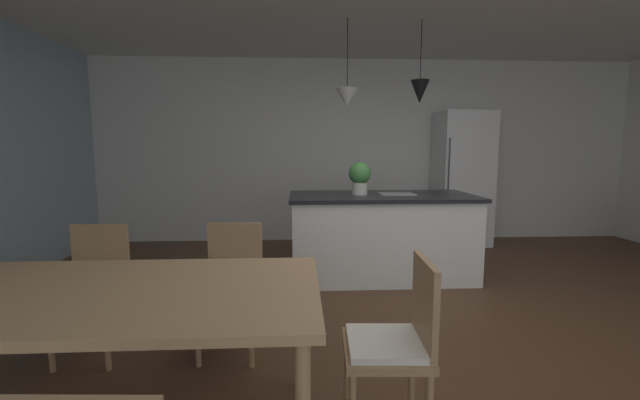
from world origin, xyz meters
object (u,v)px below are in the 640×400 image
(dining_table, at_px, (96,303))
(kitchen_island, at_px, (381,235))
(chair_far_left, at_px, (93,286))
(chair_kitchen_end, at_px, (396,341))
(potted_plant_on_island, at_px, (360,176))
(refrigerator, at_px, (462,179))
(chair_far_right, at_px, (231,284))

(dining_table, xyz_separation_m, kitchen_island, (1.81, 2.42, -0.23))
(dining_table, bearing_deg, chair_far_left, 117.81)
(dining_table, distance_m, kitchen_island, 3.03)
(kitchen_island, bearing_deg, dining_table, -126.75)
(chair_kitchen_end, bearing_deg, potted_plant_on_island, 85.62)
(potted_plant_on_island, bearing_deg, chair_far_left, -142.46)
(chair_far_left, height_order, refrigerator, refrigerator)
(chair_kitchen_end, bearing_deg, refrigerator, 63.92)
(chair_kitchen_end, relative_size, potted_plant_on_island, 2.50)
(chair_far_right, relative_size, chair_kitchen_end, 1.00)
(kitchen_island, bearing_deg, chair_far_right, -130.90)
(chair_far_right, height_order, chair_far_left, same)
(dining_table, distance_m, potted_plant_on_island, 2.91)
(chair_far_right, distance_m, kitchen_island, 2.06)
(dining_table, bearing_deg, refrigerator, 49.83)
(chair_kitchen_end, xyz_separation_m, potted_plant_on_island, (0.19, 2.42, 0.62))
(chair_far_right, height_order, refrigerator, refrigerator)
(chair_far_left, height_order, kitchen_island, kitchen_island)
(dining_table, height_order, chair_far_right, chair_far_right)
(chair_far_left, bearing_deg, chair_far_right, -0.01)
(chair_kitchen_end, bearing_deg, kitchen_island, 80.07)
(refrigerator, relative_size, potted_plant_on_island, 5.50)
(chair_far_left, distance_m, chair_kitchen_end, 2.03)
(dining_table, bearing_deg, potted_plant_on_island, 57.06)
(kitchen_island, height_order, refrigerator, refrigerator)
(chair_kitchen_end, distance_m, refrigerator, 4.37)
(kitchen_island, relative_size, refrigerator, 1.02)
(chair_far_right, bearing_deg, refrigerator, 46.98)
(chair_far_right, xyz_separation_m, chair_far_left, (-0.91, 0.00, 0.00))
(chair_far_left, xyz_separation_m, kitchen_island, (2.26, 1.55, -0.01))
(dining_table, distance_m, chair_kitchen_end, 1.40)
(chair_far_left, relative_size, refrigerator, 0.45)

